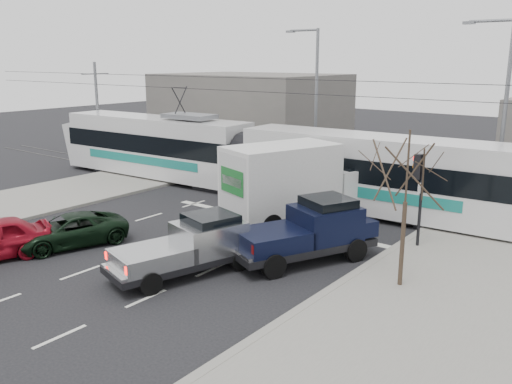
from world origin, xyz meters
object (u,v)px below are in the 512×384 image
Objects in this scene: silver_pickup at (194,245)px; box_truck at (292,185)px; bare_tree at (407,174)px; tram at (248,158)px; green_car at (69,231)px; traffic_signal at (419,180)px; street_lamp_near at (501,105)px; navy_pickup at (311,230)px; street_lamp_far at (314,93)px.

silver_pickup is 6.80m from box_truck.
bare_tree is 0.18× the size of tram.
green_car is (-0.21, -11.11, -1.36)m from tram.
silver_pickup is (-5.12, -6.99, -1.77)m from traffic_signal.
silver_pickup is (-5.97, -14.49, -4.14)m from street_lamp_near.
tram is 11.20m from green_car.
silver_pickup is 5.91m from green_car.
navy_pickup is at bearing -126.13° from traffic_signal.
navy_pickup reaches higher than green_car.
box_truck is (-6.44, -7.76, -3.33)m from street_lamp_near.
silver_pickup is at bearing -112.38° from street_lamp_near.
silver_pickup is at bearing -63.77° from tram.
bare_tree is 0.88× the size of navy_pickup.
street_lamp_near is (-0.29, 11.50, 1.32)m from bare_tree.
green_car is (-5.33, -7.80, -1.17)m from box_truck.
bare_tree is 11.58m from street_lamp_near.
box_truck is (-0.47, 6.73, 0.81)m from silver_pickup.
tram is (-11.56, -4.45, -3.13)m from street_lamp_near.
tram is 11.54m from silver_pickup.
street_lamp_far is 1.59× the size of silver_pickup.
street_lamp_near is 12.20m from navy_pickup.
bare_tree is at bearing 36.89° from green_car.
navy_pickup is (-3.69, 0.48, -2.67)m from bare_tree.
silver_pickup is (5.59, -10.04, -1.01)m from tram.
street_lamp_near is 0.33× the size of tram.
street_lamp_near is at bearing 71.17° from green_car.
bare_tree is 17.97m from street_lamp_far.
tram is at bearing -90.55° from street_lamp_far.
street_lamp_near is at bearing 97.54° from navy_pickup.
bare_tree is at bearing -74.24° from traffic_signal.
box_truck is at bearing -129.68° from street_lamp_near.
box_truck is (5.13, -3.31, -0.19)m from tram.
street_lamp_far is (-10.66, 9.50, 2.37)m from traffic_signal.
tram is (-11.85, 7.05, -1.81)m from bare_tree.
street_lamp_far is at bearing 138.28° from traffic_signal.
tram is 10.50m from navy_pickup.
silver_pickup is (-6.25, -2.99, -2.82)m from bare_tree.
traffic_signal is (-1.13, 4.00, -1.05)m from bare_tree.
traffic_signal reaches higher than green_car.
navy_pickup is at bearing -28.07° from box_truck.
traffic_signal is at bearing 105.76° from bare_tree.
street_lamp_near is 20.02m from green_car.
traffic_signal is 0.40× the size of street_lamp_far.
box_truck is 9.52m from green_car.
street_lamp_far is 7.17m from tram.
traffic_signal is 0.47× the size of box_truck.
street_lamp_far is 0.33× the size of tram.
street_lamp_far reaches higher than box_truck.
street_lamp_far reaches higher than navy_pickup.
tram is at bearing 149.25° from bare_tree.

